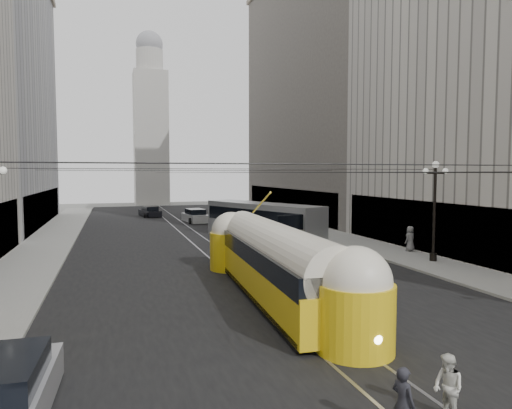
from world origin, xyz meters
TOP-DOWN VIEW (x-y plane):
  - road at (0.00, 32.50)m, footprint 20.00×85.00m
  - sidewalk_left at (-12.00, 36.00)m, footprint 4.00×72.00m
  - sidewalk_right at (12.00, 36.00)m, footprint 4.00×72.00m
  - rail_left at (-0.75, 32.50)m, footprint 0.12×85.00m
  - rail_right at (0.75, 32.50)m, footprint 0.12×85.00m
  - building_right_far at (20.00, 48.00)m, footprint 12.60×32.60m
  - distant_tower at (0.00, 80.00)m, footprint 6.00×6.00m
  - lamppost_right_mid at (12.60, 18.00)m, footprint 1.86×0.44m
  - catenary at (0.12, 31.49)m, footprint 25.00×72.00m
  - streetcar at (0.11, 13.34)m, footprint 3.23×16.02m
  - city_bus at (5.30, 30.81)m, footprint 7.33×13.00m
  - sedan_silver at (-9.50, 5.22)m, footprint 2.25×5.01m
  - sedan_white_far at (2.24, 46.46)m, footprint 2.58×5.19m
  - sedan_dark_far at (-2.27, 55.16)m, footprint 2.79×4.63m
  - pedestrian_crossing_a at (-1.05, 1.98)m, footprint 0.53×0.67m
  - pedestrian_crossing_b at (0.44, 2.34)m, footprint 0.62×0.78m
  - pedestrian_sidewalk_right at (13.42, 21.52)m, footprint 1.01×0.79m

SIDE VIEW (x-z plane):
  - road at x=0.00m, z-range -0.01..0.01m
  - rail_left at x=-0.75m, z-range -0.02..0.02m
  - rail_right at x=0.75m, z-range -0.02..0.02m
  - sidewalk_left at x=-12.00m, z-range 0.00..0.15m
  - sidewalk_right at x=12.00m, z-range 0.00..0.15m
  - sedan_dark_far at x=-2.27m, z-range -0.06..1.30m
  - sedan_silver at x=-9.50m, z-range -0.07..1.48m
  - sedan_white_far at x=2.24m, z-range -0.07..1.51m
  - pedestrian_crossing_b at x=0.44m, z-range 0.00..1.56m
  - pedestrian_crossing_a at x=-1.05m, z-range 0.00..1.63m
  - pedestrian_sidewalk_right at x=13.42m, z-range 0.15..1.96m
  - streetcar at x=0.11m, z-range -0.04..3.47m
  - city_bus at x=5.30m, z-range 0.15..3.33m
  - lamppost_right_mid at x=12.60m, z-range 0.56..6.93m
  - catenary at x=0.12m, z-range 5.77..6.00m
  - distant_tower at x=0.00m, z-range -0.71..30.65m
  - building_right_far at x=20.00m, z-range 0.01..32.61m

